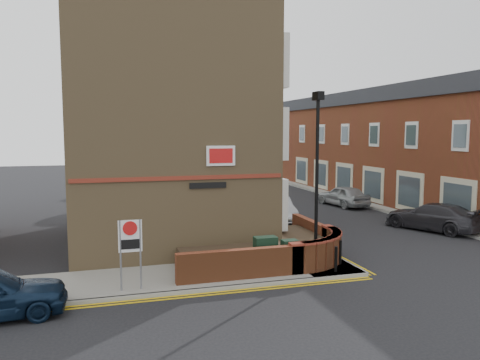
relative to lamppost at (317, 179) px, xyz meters
name	(u,v)px	position (x,y,z in m)	size (l,w,h in m)	color
ground	(287,284)	(-1.60, -1.20, -3.34)	(120.00, 120.00, 0.00)	black
pavement_corner	(175,278)	(-5.10, 0.30, -3.28)	(13.00, 3.00, 0.12)	gray
pavement_main	(225,206)	(0.40, 14.80, -3.28)	(2.00, 32.00, 0.12)	gray
pavement_far	(394,205)	(11.40, 11.80, -3.28)	(4.00, 40.00, 0.12)	gray
kerb_side	(182,292)	(-5.10, -1.20, -3.28)	(13.00, 0.15, 0.12)	gray
kerb_main_near	(239,205)	(1.40, 14.80, -3.28)	(0.15, 32.00, 0.12)	gray
kerb_main_far	(368,207)	(9.40, 11.80, -3.28)	(0.15, 40.00, 0.12)	gray
yellow_lines_side	(183,296)	(-5.10, -1.45, -3.34)	(13.00, 0.28, 0.01)	gold
yellow_lines_main	(243,206)	(1.65, 14.80, -3.34)	(0.28, 32.00, 0.01)	gold
corner_building	(166,105)	(-4.44, 6.80, 2.88)	(8.95, 10.40, 13.60)	olive
garden_wall	(262,263)	(-1.60, 1.30, -3.34)	(6.80, 6.00, 1.20)	brown
lamppost	(317,179)	(0.00, 0.00, 0.00)	(0.25, 0.50, 6.30)	black
utility_cabinet_large	(265,253)	(-1.90, 0.10, -2.62)	(0.80, 0.45, 1.20)	black
utility_cabinet_small	(290,255)	(-1.10, -0.20, -2.67)	(0.55, 0.40, 1.10)	black
bollard_near	(336,259)	(0.40, -0.80, -2.77)	(0.11, 0.11, 0.90)	black
bollard_far	(340,252)	(1.00, 0.00, -2.77)	(0.11, 0.11, 0.90)	black
zone_sign	(130,242)	(-6.60, -0.70, -1.70)	(0.72, 0.07, 2.20)	slate
far_terrace	(381,144)	(12.90, 15.80, 0.70)	(5.40, 30.40, 8.00)	brown
far_terrace_cream	(280,140)	(12.90, 36.80, 0.71)	(5.40, 12.40, 8.00)	beige
tree_near	(232,137)	(0.40, 12.85, 1.36)	(3.64, 3.65, 6.70)	#382B1E
tree_mid	(205,129)	(0.40, 20.85, 1.85)	(4.03, 4.03, 7.42)	#382B1E
tree_far	(188,132)	(0.40, 28.85, 1.57)	(3.81, 3.81, 7.00)	#382B1E
traffic_light_assembly	(203,158)	(0.80, 23.80, -0.56)	(0.20, 0.16, 4.20)	black
silver_car_near	(276,208)	(2.00, 9.29, -2.65)	(1.47, 4.21, 1.39)	#A1A2A8
red_car_main	(245,191)	(2.72, 17.76, -2.75)	(1.96, 4.25, 1.18)	maroon
grey_car_far	(432,217)	(8.71, 4.59, -2.64)	(1.97, 4.84, 1.40)	#2D2D32
silver_car_far	(343,196)	(8.14, 12.80, -2.64)	(1.67, 4.15, 1.41)	#969A9D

